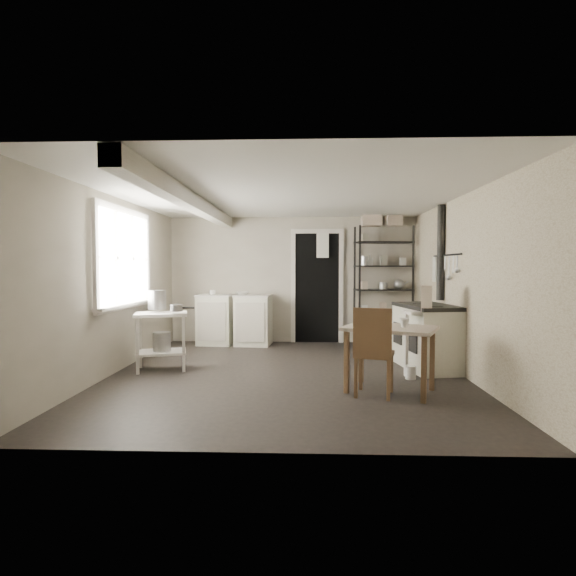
{
  "coord_description": "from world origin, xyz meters",
  "views": [
    {
      "loc": [
        0.23,
        -5.76,
        1.38
      ],
      "look_at": [
        0.0,
        0.3,
        1.1
      ],
      "focal_mm": 28.0,
      "sensor_mm": 36.0,
      "label": 1
    }
  ],
  "objects_px": {
    "base_cabinets": "(235,319)",
    "work_table": "(390,358)",
    "chair": "(374,350)",
    "stockpot": "(157,300)",
    "prep_table": "(161,340)",
    "stove": "(427,336)",
    "shelf_rack": "(383,291)",
    "flour_sack": "(369,335)"
  },
  "relations": [
    {
      "from": "base_cabinets",
      "to": "work_table",
      "type": "height_order",
      "value": "base_cabinets"
    },
    {
      "from": "work_table",
      "to": "chair",
      "type": "bearing_deg",
      "value": -143.68
    },
    {
      "from": "stockpot",
      "to": "prep_table",
      "type": "bearing_deg",
      "value": -48.97
    },
    {
      "from": "work_table",
      "to": "stockpot",
      "type": "bearing_deg",
      "value": 160.52
    },
    {
      "from": "stockpot",
      "to": "stove",
      "type": "height_order",
      "value": "stockpot"
    },
    {
      "from": "prep_table",
      "to": "stockpot",
      "type": "height_order",
      "value": "stockpot"
    },
    {
      "from": "shelf_rack",
      "to": "work_table",
      "type": "distance_m",
      "value": 3.19
    },
    {
      "from": "prep_table",
      "to": "shelf_rack",
      "type": "distance_m",
      "value": 4.0
    },
    {
      "from": "flour_sack",
      "to": "stockpot",
      "type": "bearing_deg",
      "value": -153.69
    },
    {
      "from": "prep_table",
      "to": "shelf_rack",
      "type": "bearing_deg",
      "value": 32.96
    },
    {
      "from": "chair",
      "to": "flour_sack",
      "type": "height_order",
      "value": "chair"
    },
    {
      "from": "work_table",
      "to": "chair",
      "type": "height_order",
      "value": "chair"
    },
    {
      "from": "work_table",
      "to": "shelf_rack",
      "type": "bearing_deg",
      "value": 81.63
    },
    {
      "from": "prep_table",
      "to": "stockpot",
      "type": "distance_m",
      "value": 0.55
    },
    {
      "from": "base_cabinets",
      "to": "chair",
      "type": "height_order",
      "value": "chair"
    },
    {
      "from": "shelf_rack",
      "to": "chair",
      "type": "bearing_deg",
      "value": -109.6
    },
    {
      "from": "shelf_rack",
      "to": "chair",
      "type": "height_order",
      "value": "shelf_rack"
    },
    {
      "from": "stockpot",
      "to": "chair",
      "type": "xyz_separation_m",
      "value": [
        2.76,
        -1.19,
        -0.45
      ]
    },
    {
      "from": "chair",
      "to": "flour_sack",
      "type": "xyz_separation_m",
      "value": [
        0.33,
        2.71,
        -0.24
      ]
    },
    {
      "from": "chair",
      "to": "shelf_rack",
      "type": "bearing_deg",
      "value": 94.42
    },
    {
      "from": "stove",
      "to": "chair",
      "type": "height_order",
      "value": "chair"
    },
    {
      "from": "work_table",
      "to": "base_cabinets",
      "type": "bearing_deg",
      "value": 126.42
    },
    {
      "from": "stockpot",
      "to": "stove",
      "type": "bearing_deg",
      "value": 2.07
    },
    {
      "from": "stove",
      "to": "chair",
      "type": "bearing_deg",
      "value": -134.3
    },
    {
      "from": "prep_table",
      "to": "stockpot",
      "type": "xyz_separation_m",
      "value": [
        -0.08,
        0.1,
        0.54
      ]
    },
    {
      "from": "base_cabinets",
      "to": "chair",
      "type": "bearing_deg",
      "value": -52.46
    },
    {
      "from": "stove",
      "to": "base_cabinets",
      "type": "bearing_deg",
      "value": 138.92
    },
    {
      "from": "stove",
      "to": "flour_sack",
      "type": "height_order",
      "value": "stove"
    },
    {
      "from": "prep_table",
      "to": "work_table",
      "type": "distance_m",
      "value": 3.02
    },
    {
      "from": "shelf_rack",
      "to": "flour_sack",
      "type": "relative_size",
      "value": 4.72
    },
    {
      "from": "prep_table",
      "to": "shelf_rack",
      "type": "xyz_separation_m",
      "value": [
        3.33,
        2.16,
        0.55
      ]
    },
    {
      "from": "prep_table",
      "to": "stove",
      "type": "distance_m",
      "value": 3.6
    },
    {
      "from": "stockpot",
      "to": "base_cabinets",
      "type": "distance_m",
      "value": 2.13
    },
    {
      "from": "base_cabinets",
      "to": "work_table",
      "type": "bearing_deg",
      "value": -48.72
    },
    {
      "from": "prep_table",
      "to": "work_table",
      "type": "height_order",
      "value": "prep_table"
    },
    {
      "from": "stove",
      "to": "work_table",
      "type": "xyz_separation_m",
      "value": [
        -0.73,
        -1.18,
        -0.06
      ]
    },
    {
      "from": "work_table",
      "to": "flour_sack",
      "type": "height_order",
      "value": "work_table"
    },
    {
      "from": "base_cabinets",
      "to": "flour_sack",
      "type": "bearing_deg",
      "value": -5.12
    },
    {
      "from": "base_cabinets",
      "to": "flour_sack",
      "type": "distance_m",
      "value": 2.38
    },
    {
      "from": "base_cabinets",
      "to": "shelf_rack",
      "type": "bearing_deg",
      "value": 7.55
    },
    {
      "from": "prep_table",
      "to": "flour_sack",
      "type": "height_order",
      "value": "prep_table"
    },
    {
      "from": "stockpot",
      "to": "shelf_rack",
      "type": "height_order",
      "value": "shelf_rack"
    }
  ]
}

